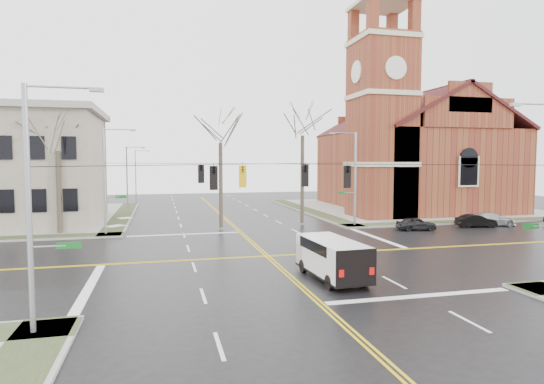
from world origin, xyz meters
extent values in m
plane|color=black|center=(0.00, 0.00, 0.00)|extent=(120.00, 120.00, 0.00)
cube|color=gray|center=(25.00, 25.00, 0.07)|extent=(30.00, 30.00, 0.15)
cube|color=#2E371E|center=(11.20, 25.00, 0.15)|extent=(2.00, 30.00, 0.02)
cube|color=#2E371E|center=(25.00, 11.20, 0.15)|extent=(30.00, 2.00, 0.02)
cube|color=#2E371E|center=(-11.20, 25.00, 0.15)|extent=(2.00, 30.00, 0.02)
cube|color=gold|center=(-0.12, 0.00, 0.01)|extent=(0.12, 100.00, 0.01)
cube|color=gold|center=(0.12, 0.00, 0.01)|extent=(0.12, 100.00, 0.01)
cube|color=gold|center=(0.00, -0.12, 0.01)|extent=(100.00, 0.12, 0.01)
cube|color=gold|center=(0.00, 0.12, 0.01)|extent=(100.00, 0.12, 0.01)
cube|color=silver|center=(5.00, -10.50, 0.01)|extent=(9.50, 0.50, 0.01)
cube|color=silver|center=(-5.00, 10.50, 0.01)|extent=(9.50, 0.50, 0.01)
cube|color=silver|center=(-10.50, -5.00, 0.01)|extent=(0.50, 9.50, 0.01)
cube|color=silver|center=(10.50, 5.00, 0.01)|extent=(0.50, 9.50, 0.01)
cube|color=maroon|center=(17.00, 17.00, 10.00)|extent=(6.00, 6.00, 20.00)
cube|color=beige|center=(17.00, 17.00, 19.50)|extent=(6.30, 6.30, 0.50)
cylinder|color=silver|center=(17.00, 13.95, 16.00)|extent=(2.40, 0.15, 2.40)
cylinder|color=silver|center=(13.95, 17.00, 16.00)|extent=(0.15, 2.40, 2.40)
cube|color=maroon|center=(26.00, 26.00, 5.00)|extent=(18.00, 24.00, 10.00)
cube|color=maroon|center=(16.80, 20.00, 2.20)|extent=(2.00, 5.00, 4.40)
cube|color=gray|center=(-22.00, 20.00, 5.50)|extent=(18.00, 14.00, 11.00)
cylinder|color=gray|center=(11.50, 11.50, 4.65)|extent=(0.20, 0.20, 9.00)
cylinder|color=gray|center=(10.90, 11.50, 3.30)|extent=(1.20, 0.06, 0.06)
cube|color=#0F591C|center=(10.20, 11.50, 3.30)|extent=(0.90, 0.04, 0.25)
cylinder|color=gray|center=(10.30, 11.50, 9.05)|extent=(2.40, 0.08, 0.08)
cube|color=gray|center=(9.10, 11.50, 9.00)|extent=(0.50, 0.22, 0.15)
cylinder|color=gray|center=(-11.50, 11.50, 4.65)|extent=(0.20, 0.20, 9.00)
cylinder|color=gray|center=(-10.90, 11.50, 3.30)|extent=(1.20, 0.06, 0.06)
cube|color=#0F591C|center=(-10.20, 11.50, 3.30)|extent=(0.90, 0.04, 0.25)
cylinder|color=gray|center=(-10.30, 11.50, 9.05)|extent=(2.40, 0.08, 0.08)
cube|color=gray|center=(-9.10, 11.50, 9.00)|extent=(0.50, 0.22, 0.15)
cylinder|color=gray|center=(10.90, -11.50, 3.30)|extent=(1.20, 0.06, 0.06)
cube|color=#0F591C|center=(10.20, -11.50, 3.30)|extent=(0.90, 0.04, 0.25)
cylinder|color=gray|center=(10.30, -11.50, 9.05)|extent=(2.40, 0.08, 0.08)
cube|color=gray|center=(9.10, -11.50, 9.00)|extent=(0.50, 0.22, 0.15)
cylinder|color=gray|center=(-11.50, -11.50, 4.65)|extent=(0.20, 0.20, 9.00)
cylinder|color=gray|center=(-10.90, -11.50, 3.30)|extent=(1.20, 0.06, 0.06)
cube|color=#0F591C|center=(-10.20, -11.50, 3.30)|extent=(0.90, 0.04, 0.25)
cylinder|color=gray|center=(-10.30, -11.50, 9.05)|extent=(2.40, 0.08, 0.08)
cube|color=gray|center=(-9.10, -11.50, 9.00)|extent=(0.50, 0.22, 0.15)
cylinder|color=black|center=(0.00, 0.00, 6.20)|extent=(23.02, 23.02, 0.03)
cylinder|color=black|center=(0.00, 0.00, 6.20)|extent=(23.02, 23.02, 0.03)
imported|color=black|center=(-4.00, -4.00, 5.45)|extent=(0.21, 0.26, 1.30)
imported|color=black|center=(4.00, 4.00, 5.45)|extent=(0.21, 0.26, 1.30)
imported|color=#E8B20D|center=(-2.00, -2.00, 5.45)|extent=(0.21, 0.26, 1.30)
imported|color=black|center=(-4.00, 4.00, 5.45)|extent=(0.21, 0.26, 1.30)
imported|color=black|center=(4.00, -4.00, 5.45)|extent=(0.21, 0.26, 1.30)
imported|color=black|center=(2.00, -2.00, 5.45)|extent=(0.21, 0.26, 1.30)
cylinder|color=gray|center=(-10.80, 28.00, 4.10)|extent=(0.16, 0.16, 8.00)
cylinder|color=gray|center=(-9.80, 28.00, 8.00)|extent=(2.00, 0.07, 0.07)
cube|color=gray|center=(-8.80, 28.00, 7.95)|extent=(0.45, 0.20, 0.13)
cylinder|color=gray|center=(-10.80, 48.00, 4.10)|extent=(0.16, 0.16, 8.00)
cylinder|color=gray|center=(-9.80, 48.00, 8.00)|extent=(2.00, 0.07, 0.07)
cube|color=gray|center=(-8.80, 48.00, 7.95)|extent=(0.45, 0.20, 0.13)
cube|color=white|center=(2.07, -6.58, 1.25)|extent=(2.45, 5.63, 1.77)
cube|color=white|center=(1.94, -4.29, 0.99)|extent=(2.19, 1.06, 1.25)
cube|color=black|center=(1.92, -3.93, 1.56)|extent=(1.93, 0.24, 0.83)
cube|color=black|center=(2.06, -6.37, 1.82)|extent=(2.37, 3.87, 0.57)
cube|color=#B70C0A|center=(1.43, -9.43, 1.04)|extent=(0.25, 0.09, 0.35)
cube|color=#B70C0A|center=(3.05, -9.34, 1.04)|extent=(0.25, 0.09, 0.35)
cube|color=black|center=(2.07, -6.58, 0.34)|extent=(2.51, 5.69, 0.10)
cylinder|color=black|center=(1.01, -4.82, 0.37)|extent=(0.31, 0.76, 0.75)
cylinder|color=black|center=(2.92, -4.70, 0.37)|extent=(0.31, 0.76, 0.75)
cylinder|color=black|center=(1.22, -8.45, 0.37)|extent=(0.31, 0.76, 0.75)
cylinder|color=black|center=(3.14, -8.34, 0.37)|extent=(0.31, 0.76, 0.75)
imported|color=black|center=(15.93, 7.75, 0.61)|extent=(3.76, 1.95, 1.22)
imported|color=black|center=(22.61, 8.15, 0.62)|extent=(3.90, 1.92, 1.23)
imported|color=#A9A9AB|center=(24.82, 8.64, 0.65)|extent=(4.77, 2.94, 1.29)
cylinder|color=#3D3426|center=(-15.39, 12.80, 3.69)|extent=(0.36, 0.36, 7.09)
cylinder|color=#3D3426|center=(-1.43, 12.75, 4.10)|extent=(0.36, 0.36, 7.89)
cylinder|color=#3D3426|center=(6.88, 13.89, 4.52)|extent=(0.36, 0.36, 8.74)
camera|label=1|loc=(-6.89, -29.33, 6.43)|focal=30.00mm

